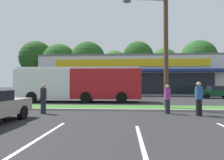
# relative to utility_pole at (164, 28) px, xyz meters

# --- Properties ---
(grass_median) EXTENTS (56.00, 2.20, 0.12)m
(grass_median) POSITION_rel_utility_pole_xyz_m (-5.06, 0.27, -5.34)
(grass_median) COLOR #386B28
(grass_median) RESTS_ON ground_plane
(curb_lip) EXTENTS (56.00, 0.24, 0.12)m
(curb_lip) POSITION_rel_utility_pole_xyz_m (-5.06, -0.95, -5.34)
(curb_lip) COLOR #99968C
(curb_lip) RESTS_ON ground_plane
(parking_stripe_2) EXTENTS (0.12, 4.80, 0.01)m
(parking_stripe_2) POSITION_rel_utility_pole_xyz_m (-5.14, -7.47, -5.39)
(parking_stripe_2) COLOR silver
(parking_stripe_2) RESTS_ON ground_plane
(parking_stripe_3) EXTENTS (0.12, 4.80, 0.01)m
(parking_stripe_3) POSITION_rel_utility_pole_xyz_m (-2.10, -7.86, -5.39)
(parking_stripe_3) COLOR silver
(parking_stripe_3) RESTS_ON ground_plane
(storefront_building) EXTENTS (28.59, 14.91, 6.26)m
(storefront_building) POSITION_rel_utility_pole_xyz_m (-1.68, 23.06, -2.26)
(storefront_building) COLOR beige
(storefront_building) RESTS_ON ground_plane
(tree_far_left) EXTENTS (7.83, 7.83, 11.86)m
(tree_far_left) POSITION_rel_utility_pole_xyz_m (-23.39, 31.89, 2.54)
(tree_far_left) COLOR #473323
(tree_far_left) RESTS_ON ground_plane
(tree_left) EXTENTS (7.30, 7.30, 10.46)m
(tree_left) POSITION_rel_utility_pole_xyz_m (-16.82, 28.77, 1.40)
(tree_left) COLOR #473323
(tree_left) RESTS_ON ground_plane
(tree_mid_left) EXTENTS (7.38, 7.38, 10.87)m
(tree_mid_left) POSITION_rel_utility_pole_xyz_m (-10.57, 28.79, 1.77)
(tree_mid_left) COLOR #473323
(tree_mid_left) RESTS_ON ground_plane
(tree_mid) EXTENTS (6.12, 6.12, 9.36)m
(tree_mid) POSITION_rel_utility_pole_xyz_m (-5.05, 31.40, 0.88)
(tree_mid) COLOR #473323
(tree_mid) RESTS_ON ground_plane
(tree_mid_right) EXTENTS (7.18, 7.18, 11.73)m
(tree_mid_right) POSITION_rel_utility_pole_xyz_m (0.38, 33.23, 2.72)
(tree_mid_right) COLOR #473323
(tree_mid_right) RESTS_ON ground_plane
(tree_right) EXTENTS (5.82, 5.82, 9.70)m
(tree_right) POSITION_rel_utility_pole_xyz_m (5.96, 30.98, 1.37)
(tree_right) COLOR #473323
(tree_right) RESTS_ON ground_plane
(tree_far_right) EXTENTS (7.51, 7.51, 11.01)m
(tree_far_right) POSITION_rel_utility_pole_xyz_m (12.89, 29.67, 1.84)
(tree_far_right) COLOR #473323
(tree_far_right) RESTS_ON ground_plane
(utility_pole) EXTENTS (3.09, 2.40, 10.10)m
(utility_pole) POSITION_rel_utility_pole_xyz_m (0.00, 0.00, 0.00)
(utility_pole) COLOR #4C3826
(utility_pole) RESTS_ON ground_plane
(city_bus) EXTENTS (11.66, 2.79, 3.25)m
(city_bus) POSITION_rel_utility_pole_xyz_m (-6.96, 5.38, -3.63)
(city_bus) COLOR #AD191E
(city_bus) RESTS_ON ground_plane
(car_2) EXTENTS (4.38, 1.87, 1.50)m
(car_2) POSITION_rel_utility_pole_xyz_m (8.28, 11.28, -4.63)
(car_2) COLOR #0C3F1E
(car_2) RESTS_ON ground_plane
(pedestrian_near_bench) EXTENTS (0.33, 0.33, 1.65)m
(pedestrian_near_bench) POSITION_rel_utility_pole_xyz_m (-7.14, -2.44, -4.57)
(pedestrian_near_bench) COLOR #1E2338
(pedestrian_near_bench) RESTS_ON ground_plane
(pedestrian_by_pole) EXTENTS (0.33, 0.33, 1.62)m
(pedestrian_by_pole) POSITION_rel_utility_pole_xyz_m (-0.20, -1.98, -4.58)
(pedestrian_by_pole) COLOR #1E2338
(pedestrian_by_pole) RESTS_ON ground_plane
(pedestrian_mid) EXTENTS (0.36, 0.36, 1.77)m
(pedestrian_mid) POSITION_rel_utility_pole_xyz_m (1.27, -2.65, -4.51)
(pedestrian_mid) COLOR black
(pedestrian_mid) RESTS_ON ground_plane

